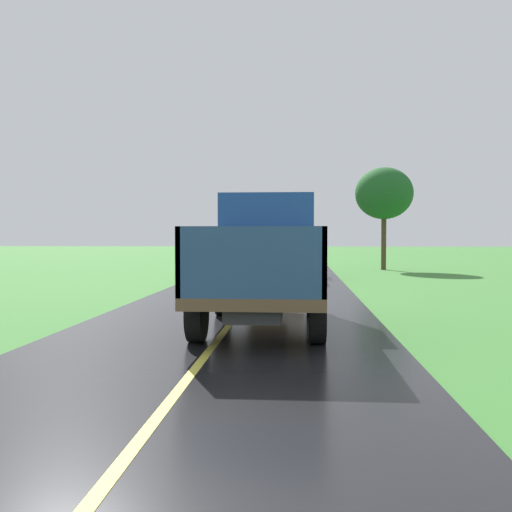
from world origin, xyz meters
TOP-DOWN VIEW (x-y plane):
  - banana_truck_near at (0.73, 10.69)m, footprint 2.38×5.82m
  - banana_truck_far at (0.51, 24.91)m, footprint 2.38×5.81m
  - roadside_tree_near_left at (6.23, 31.25)m, footprint 3.24×3.24m

SIDE VIEW (x-z plane):
  - banana_truck_far at x=0.51m, z-range 0.06..2.86m
  - banana_truck_near at x=0.73m, z-range 0.07..2.87m
  - roadside_tree_near_left at x=6.23m, z-range 1.41..7.19m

